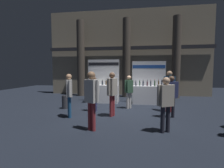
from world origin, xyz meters
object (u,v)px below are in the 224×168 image
object	(u,v)px
visitor_2	(166,100)
visitor_6	(169,87)
visitor_7	(112,90)
visitor_1	(129,89)
visitor_0	(91,95)
visitor_5	(94,91)
exhibitor_booth_1	(149,93)
visitor_3	(171,93)
visitor_8	(69,92)
exhibitor_booth_0	(103,92)
trash_bin	(65,102)

from	to	relation	value
visitor_2	visitor_6	distance (m)	2.68
visitor_7	visitor_1	bearing A→B (deg)	-177.33
visitor_0	visitor_6	size ratio (longest dim) A/B	0.99
visitor_5	visitor_6	bearing A→B (deg)	8.48
exhibitor_booth_1	visitor_2	size ratio (longest dim) A/B	1.45
visitor_3	visitor_0	bearing A→B (deg)	14.62
visitor_1	visitor_3	size ratio (longest dim) A/B	0.99
visitor_2	visitor_7	distance (m)	2.33
visitor_3	visitor_8	bearing A→B (deg)	-11.47
exhibitor_booth_0	visitor_5	xyz separation A→B (m)	(0.07, -2.15, 0.29)
exhibitor_booth_1	visitor_3	world-z (taller)	exhibitor_booth_1
trash_bin	visitor_8	size ratio (longest dim) A/B	0.37
visitor_2	visitor_3	distance (m)	1.71
visitor_2	visitor_7	size ratio (longest dim) A/B	0.93
visitor_0	visitor_2	bearing A→B (deg)	28.25
visitor_2	visitor_7	bearing A→B (deg)	113.22
exhibitor_booth_0	visitor_6	xyz separation A→B (m)	(3.37, -1.69, 0.48)
visitor_8	trash_bin	bearing A→B (deg)	2.76
visitor_3	visitor_8	distance (m)	3.94
visitor_2	visitor_3	world-z (taller)	visitor_2
exhibitor_booth_1	visitor_3	bearing A→B (deg)	-75.78
trash_bin	visitor_0	size ratio (longest dim) A/B	0.35
exhibitor_booth_1	visitor_2	distance (m)	4.29
visitor_1	visitor_6	xyz separation A→B (m)	(1.79, -0.36, 0.17)
exhibitor_booth_0	exhibitor_booth_1	size ratio (longest dim) A/B	1.05
exhibitor_booth_0	visitor_8	bearing A→B (deg)	-101.03
exhibitor_booth_1	trash_bin	bearing A→B (deg)	-156.49
visitor_0	visitor_5	world-z (taller)	visitor_0
visitor_1	visitor_7	bearing A→B (deg)	-145.86
trash_bin	visitor_1	distance (m)	3.13
trash_bin	visitor_3	xyz separation A→B (m)	(4.73, -0.86, 0.65)
exhibitor_booth_0	visitor_7	world-z (taller)	exhibitor_booth_0
trash_bin	visitor_6	world-z (taller)	visitor_6
visitor_1	visitor_2	distance (m)	3.21
visitor_3	exhibitor_booth_0	bearing A→B (deg)	-58.83
exhibitor_booth_0	visitor_0	size ratio (longest dim) A/B	1.38
visitor_2	visitor_6	size ratio (longest dim) A/B	0.90
trash_bin	visitor_8	distance (m)	1.79
exhibitor_booth_0	visitor_0	world-z (taller)	exhibitor_booth_0
trash_bin	visitor_5	xyz separation A→B (m)	(1.52, -0.34, 0.60)
visitor_5	visitor_8	world-z (taller)	visitor_8
exhibitor_booth_1	visitor_0	bearing A→B (deg)	-114.14
visitor_1	visitor_6	size ratio (longest dim) A/B	0.88
visitor_3	visitor_7	xyz separation A→B (m)	(-2.28, -0.16, 0.09)
exhibitor_booth_1	visitor_1	bearing A→B (deg)	-128.36
visitor_7	trash_bin	bearing A→B (deg)	-88.56
visitor_6	visitor_2	bearing A→B (deg)	129.06
visitor_3	exhibitor_booth_1	bearing A→B (deg)	-95.48
exhibitor_booth_1	visitor_6	xyz separation A→B (m)	(0.76, -1.65, 0.50)
visitor_0	visitor_2	distance (m)	2.19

